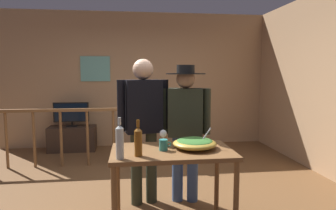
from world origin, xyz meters
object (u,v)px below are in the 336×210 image
object	(u,v)px
wine_glass	(163,134)
wine_bottle_clear	(120,141)
serving_table	(172,160)
salad_bowl	(195,143)
stair_railing	(101,129)
wine_bottle_amber	(138,141)
person_standing_left	(143,119)
framed_picture	(95,69)
person_standing_right	(185,121)
mug_teal	(164,145)
tv_console	(73,138)
flat_screen_tv	(71,113)

from	to	relation	value
wine_glass	wine_bottle_clear	world-z (taller)	wine_bottle_clear
serving_table	salad_bowl	distance (m)	0.27
stair_railing	wine_bottle_clear	xyz separation A→B (m)	(0.41, -2.40, 0.34)
wine_glass	salad_bowl	bearing A→B (deg)	-30.79
stair_railing	serving_table	world-z (taller)	stair_railing
salad_bowl	wine_bottle_amber	bearing A→B (deg)	-160.13
serving_table	wine_bottle_clear	xyz separation A→B (m)	(-0.48, -0.24, 0.25)
serving_table	person_standing_left	world-z (taller)	person_standing_left
wine_bottle_clear	person_standing_left	distance (m)	0.91
framed_picture	person_standing_right	bearing A→B (deg)	-64.33
mug_teal	person_standing_left	size ratio (longest dim) A/B	0.07
serving_table	wine_bottle_amber	bearing A→B (deg)	-152.17
person_standing_left	salad_bowl	bearing A→B (deg)	116.15
wine_bottle_amber	person_standing_right	xyz separation A→B (m)	(0.57, 0.80, 0.03)
wine_glass	wine_bottle_clear	size ratio (longest dim) A/B	0.44
tv_console	serving_table	bearing A→B (deg)	-63.81
person_standing_left	wine_bottle_amber	bearing A→B (deg)	72.71
wine_glass	person_standing_right	bearing A→B (deg)	54.61
stair_railing	wine_bottle_clear	world-z (taller)	wine_bottle_clear
flat_screen_tv	wine_glass	bearing A→B (deg)	-63.03
person_standing_left	person_standing_right	world-z (taller)	person_standing_left
wine_glass	person_standing_right	world-z (taller)	person_standing_right
stair_railing	framed_picture	bearing A→B (deg)	99.41
flat_screen_tv	wine_bottle_clear	bearing A→B (deg)	-72.37
salad_bowl	mug_teal	size ratio (longest dim) A/B	3.63
framed_picture	flat_screen_tv	size ratio (longest dim) A/B	0.89
wine_glass	person_standing_right	size ratio (longest dim) A/B	0.10
wine_glass	tv_console	bearing A→B (deg)	116.72
salad_bowl	wine_bottle_clear	world-z (taller)	wine_bottle_clear
wine_glass	wine_bottle_amber	size ratio (longest dim) A/B	0.48
wine_bottle_amber	wine_glass	bearing A→B (deg)	54.83
salad_bowl	stair_railing	bearing A→B (deg)	117.66
tv_console	wine_bottle_amber	world-z (taller)	wine_bottle_amber
flat_screen_tv	wine_glass	size ratio (longest dim) A/B	4.27
salad_bowl	person_standing_right	xyz separation A→B (m)	(0.02, 0.61, 0.11)
framed_picture	wine_glass	size ratio (longest dim) A/B	3.78
serving_table	person_standing_right	bearing A→B (deg)	68.86
wine_bottle_clear	person_standing_left	bearing A→B (deg)	74.84
tv_console	wine_bottle_clear	size ratio (longest dim) A/B	2.51
stair_railing	serving_table	distance (m)	2.34
stair_railing	person_standing_right	bearing A→B (deg)	-53.28
tv_console	person_standing_right	xyz separation A→B (m)	(1.79, -2.52, 0.73)
stair_railing	salad_bowl	xyz separation A→B (m)	(1.12, -2.13, 0.24)
serving_table	mug_teal	xyz separation A→B (m)	(-0.08, -0.02, 0.15)
flat_screen_tv	stair_railing	bearing A→B (deg)	-55.63
framed_picture	mug_teal	world-z (taller)	framed_picture
serving_table	wine_glass	distance (m)	0.30
stair_railing	tv_console	distance (m)	1.25
wine_glass	wine_bottle_clear	distance (m)	0.61
wine_bottle_amber	salad_bowl	bearing A→B (deg)	19.87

